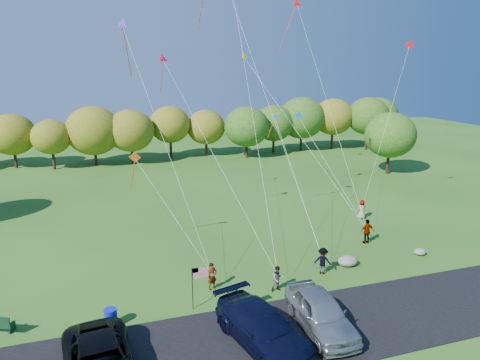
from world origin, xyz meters
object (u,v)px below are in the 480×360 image
object	(u,v)px
flyer_c	(323,261)
minivan_silver	(321,312)
flyer_e	(362,209)
trash_barrel	(111,318)
flyer_a	(212,276)
flyer_d	(367,231)
minivan_navy	(262,328)
flyer_b	(278,279)

from	to	relation	value
flyer_c	minivan_silver	bearing A→B (deg)	92.74
flyer_e	trash_barrel	distance (m)	23.11
flyer_e	trash_barrel	bearing A→B (deg)	47.81
flyer_e	flyer_a	bearing A→B (deg)	49.82
flyer_d	trash_barrel	world-z (taller)	flyer_d
minivan_navy	flyer_d	world-z (taller)	flyer_d
flyer_c	trash_barrel	xyz separation A→B (m)	(-12.88, -1.89, -0.39)
minivan_silver	flyer_b	bearing A→B (deg)	99.56
minivan_navy	trash_barrel	bearing A→B (deg)	136.65
flyer_d	flyer_e	bearing A→B (deg)	-118.91
flyer_a	trash_barrel	xyz separation A→B (m)	(-5.76, -2.07, -0.35)
flyer_c	flyer_e	xyz separation A→B (m)	(8.01, 7.99, -0.03)
flyer_a	flyer_c	distance (m)	7.12
flyer_b	minivan_navy	bearing A→B (deg)	-122.23
flyer_a	flyer_d	distance (m)	12.92
flyer_a	flyer_e	xyz separation A→B (m)	(15.12, 7.81, 0.00)
flyer_b	flyer_e	distance (m)	14.72
minivan_silver	trash_barrel	size ratio (longest dim) A/B	5.52
flyer_d	trash_barrel	bearing A→B (deg)	16.00
flyer_b	flyer_e	xyz separation A→B (m)	(11.53, 9.15, 0.06)
flyer_b	flyer_d	world-z (taller)	flyer_d
flyer_c	flyer_d	xyz separation A→B (m)	(5.42, 3.32, 0.06)
minivan_silver	flyer_c	world-z (taller)	minivan_silver
minivan_silver	flyer_a	bearing A→B (deg)	128.94
flyer_c	flyer_b	bearing A→B (deg)	50.05
flyer_d	flyer_e	xyz separation A→B (m)	(2.60, 4.68, -0.10)
flyer_d	flyer_c	bearing A→B (deg)	31.60
flyer_b	flyer_c	distance (m)	3.71
flyer_e	minivan_silver	bearing A→B (deg)	72.98
minivan_silver	flyer_d	size ratio (longest dim) A/B	2.85
minivan_navy	flyer_e	distance (m)	19.60
flyer_c	flyer_e	bearing A→B (deg)	-103.22
minivan_silver	flyer_d	distance (m)	11.99
minivan_navy	flyer_e	bearing A→B (deg)	29.16
flyer_e	trash_barrel	xyz separation A→B (m)	(-20.89, -9.88, -0.36)
flyer_c	flyer_e	world-z (taller)	flyer_c
trash_barrel	flyer_c	bearing A→B (deg)	8.34
minivan_silver	flyer_a	xyz separation A→B (m)	(-4.17, 5.47, -0.13)
minivan_silver	flyer_c	distance (m)	6.05
minivan_silver	minivan_navy	bearing A→B (deg)	-173.12
trash_barrel	minivan_silver	bearing A→B (deg)	-18.88
minivan_navy	flyer_b	bearing A→B (deg)	44.78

